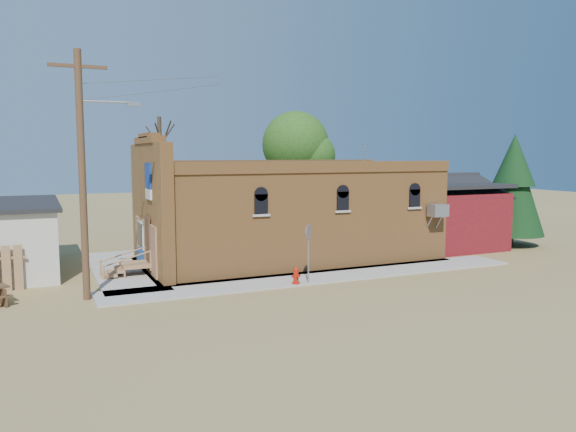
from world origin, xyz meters
name	(u,v)px	position (x,y,z in m)	size (l,w,h in m)	color
ground	(302,285)	(0.00, 0.00, 0.00)	(120.00, 120.00, 0.00)	olive
sidewalk_south	(324,277)	(1.50, 0.90, 0.04)	(19.00, 2.20, 0.08)	#9E9991
sidewalk_west	(122,270)	(-6.30, 6.00, 0.04)	(2.60, 10.00, 0.08)	#9E9991
brick_bar	(284,214)	(1.64, 5.49, 2.34)	(16.40, 7.97, 6.30)	#B67237
red_shed	(440,207)	(11.50, 5.50, 2.27)	(5.40, 6.40, 4.30)	maroon
utility_pole	(84,169)	(-8.14, 1.20, 4.77)	(3.12, 0.26, 9.00)	#442B1B
tree_bare_near	(160,143)	(-3.00, 13.00, 5.96)	(2.80, 2.80, 7.65)	#433626
tree_leafy	(295,145)	(6.00, 13.50, 5.93)	(4.40, 4.40, 8.15)	#433626
evergreen_tree	(513,182)	(15.50, 4.00, 3.71)	(3.60, 3.60, 6.50)	#433626
fire_hydrant	(296,276)	(-0.27, 0.00, 0.42)	(0.40, 0.39, 0.69)	#B0180A
stop_sign	(308,237)	(0.29, 0.00, 1.95)	(0.51, 0.51, 2.43)	#949499
trash_barrel	(143,257)	(-5.30, 6.09, 0.53)	(0.59, 0.59, 0.91)	navy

